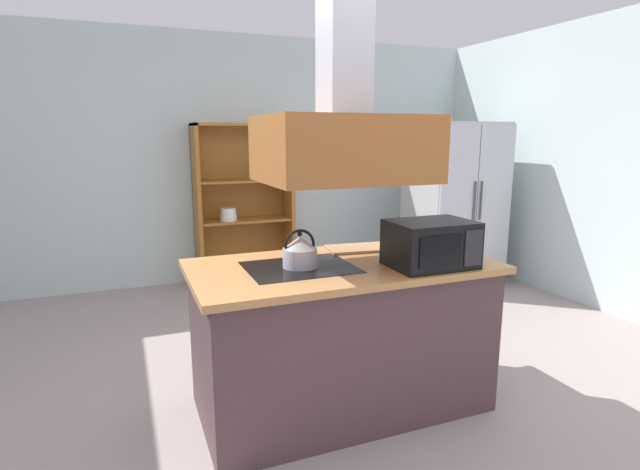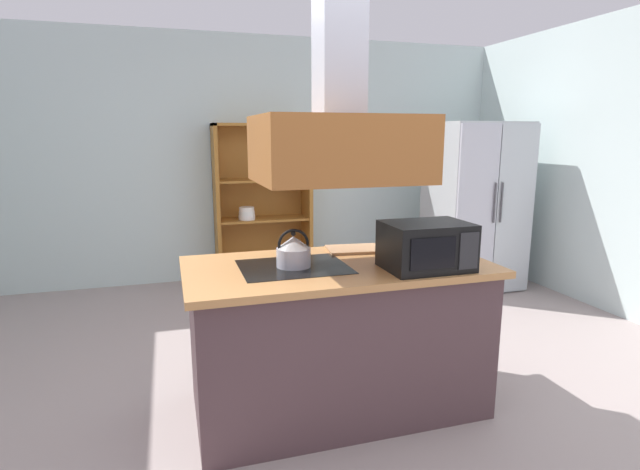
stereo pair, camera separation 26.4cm
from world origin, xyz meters
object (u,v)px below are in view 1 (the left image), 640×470
at_px(kettle, 300,252).
at_px(cutting_board, 354,249).
at_px(refrigerator, 454,204).
at_px(dish_cabinet, 243,213).
at_px(fruit_bowl, 422,242).
at_px(microwave, 431,244).

distance_m(kettle, cutting_board, 0.55).
height_order(refrigerator, dish_cabinet, refrigerator).
distance_m(refrigerator, cutting_board, 2.59).
relative_size(refrigerator, fruit_bowl, 6.88).
height_order(refrigerator, microwave, refrigerator).
xyz_separation_m(dish_cabinet, kettle, (-0.34, -2.85, 0.22)).
bearing_deg(fruit_bowl, refrigerator, 48.43).
distance_m(kettle, microwave, 0.74).
bearing_deg(kettle, microwave, -19.83).
bearing_deg(dish_cabinet, fruit_bowl, -78.65).
xyz_separation_m(dish_cabinet, microwave, (0.35, -3.10, 0.26)).
bearing_deg(cutting_board, refrigerator, 39.27).
bearing_deg(refrigerator, dish_cabinet, 156.31).
bearing_deg(dish_cabinet, cutting_board, -87.20).
xyz_separation_m(refrigerator, kettle, (-2.47, -1.91, 0.11)).
height_order(kettle, microwave, microwave).
xyz_separation_m(refrigerator, cutting_board, (-2.00, -1.64, 0.03)).
relative_size(dish_cabinet, microwave, 3.80).
xyz_separation_m(refrigerator, microwave, (-1.78, -2.16, 0.15)).
relative_size(refrigerator, dish_cabinet, 1.01).
relative_size(cutting_board, fruit_bowl, 1.33).
relative_size(microwave, fruit_bowl, 1.80).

